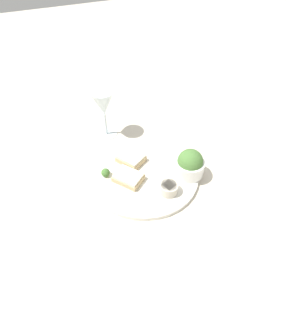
{
  "coord_description": "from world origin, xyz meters",
  "views": [
    {
      "loc": [
        -0.53,
        0.23,
        0.64
      ],
      "look_at": [
        0.0,
        0.0,
        0.03
      ],
      "focal_mm": 28.0,
      "sensor_mm": 36.0,
      "label": 1
    }
  ],
  "objects_px": {
    "salad_bowl": "(190,164)",
    "sauce_ramekin": "(169,188)",
    "cheese_toast_near": "(131,158)",
    "wine_glass": "(103,105)",
    "cheese_toast_far": "(128,177)"
  },
  "relations": [
    {
      "from": "wine_glass",
      "to": "sauce_ramekin",
      "type": "bearing_deg",
      "value": -167.61
    },
    {
      "from": "cheese_toast_near",
      "to": "wine_glass",
      "type": "height_order",
      "value": "wine_glass"
    },
    {
      "from": "sauce_ramekin",
      "to": "cheese_toast_near",
      "type": "bearing_deg",
      "value": 17.93
    },
    {
      "from": "cheese_toast_far",
      "to": "wine_glass",
      "type": "distance_m",
      "value": 0.28
    },
    {
      "from": "sauce_ramekin",
      "to": "salad_bowl",
      "type": "bearing_deg",
      "value": -65.81
    },
    {
      "from": "sauce_ramekin",
      "to": "cheese_toast_near",
      "type": "xyz_separation_m",
      "value": [
        0.17,
        0.05,
        -0.01
      ]
    },
    {
      "from": "sauce_ramekin",
      "to": "cheese_toast_near",
      "type": "height_order",
      "value": "sauce_ramekin"
    },
    {
      "from": "salad_bowl",
      "to": "sauce_ramekin",
      "type": "bearing_deg",
      "value": 114.19
    },
    {
      "from": "wine_glass",
      "to": "cheese_toast_near",
      "type": "bearing_deg",
      "value": -172.72
    },
    {
      "from": "salad_bowl",
      "to": "sauce_ramekin",
      "type": "relative_size",
      "value": 1.67
    },
    {
      "from": "sauce_ramekin",
      "to": "cheese_toast_far",
      "type": "height_order",
      "value": "sauce_ramekin"
    },
    {
      "from": "cheese_toast_near",
      "to": "sauce_ramekin",
      "type": "bearing_deg",
      "value": -162.07
    },
    {
      "from": "salad_bowl",
      "to": "cheese_toast_near",
      "type": "height_order",
      "value": "salad_bowl"
    },
    {
      "from": "cheese_toast_near",
      "to": "wine_glass",
      "type": "xyz_separation_m",
      "value": [
        0.19,
        0.02,
        0.1
      ]
    },
    {
      "from": "salad_bowl",
      "to": "cheese_toast_near",
      "type": "bearing_deg",
      "value": 50.09
    }
  ]
}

